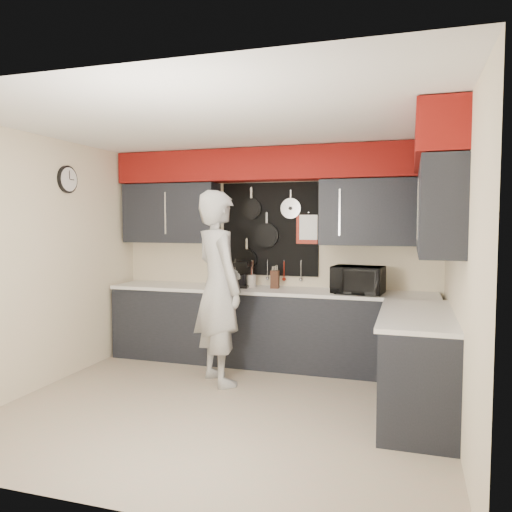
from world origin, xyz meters
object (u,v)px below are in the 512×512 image
(knife_block, at_px, (275,279))
(coffee_maker, at_px, (243,274))
(person, at_px, (219,287))
(microwave, at_px, (358,280))
(utensil_crock, at_px, (251,281))

(knife_block, relative_size, coffee_maker, 0.68)
(knife_block, xyz_separation_m, coffee_maker, (-0.40, -0.02, 0.05))
(person, bearing_deg, knife_block, -70.68)
(microwave, xyz_separation_m, person, (-1.38, -0.71, -0.05))
(knife_block, bearing_deg, person, -119.67)
(utensil_crock, bearing_deg, knife_block, -3.41)
(microwave, distance_m, utensil_crock, 1.31)
(utensil_crock, distance_m, person, 0.87)
(utensil_crock, bearing_deg, coffee_maker, -157.44)
(utensil_crock, height_order, coffee_maker, coffee_maker)
(utensil_crock, height_order, person, person)
(microwave, distance_m, person, 1.55)
(utensil_crock, relative_size, coffee_maker, 0.48)
(microwave, xyz_separation_m, utensil_crock, (-1.30, 0.16, -0.08))
(coffee_maker, height_order, person, person)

